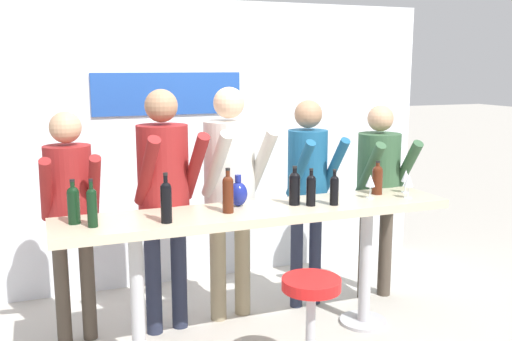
{
  "coord_description": "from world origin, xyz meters",
  "views": [
    {
      "loc": [
        -1.38,
        -3.52,
        1.94
      ],
      "look_at": [
        0.0,
        0.08,
        1.23
      ],
      "focal_mm": 40.0,
      "sensor_mm": 36.0,
      "label": 1
    }
  ],
  "objects_px": {
    "wine_bottle_7": "(377,178)",
    "wine_glass_2": "(371,181)",
    "wine_glass_1": "(409,181)",
    "person_center_right": "(379,181)",
    "person_center_left": "(230,178)",
    "decorative_vase": "(238,193)",
    "wine_glass_0": "(406,177)",
    "wine_bottle_5": "(73,203)",
    "wine_bottle_6": "(295,187)",
    "wine_bottle_2": "(228,192)",
    "person_far_left": "(70,201)",
    "wine_bottle_0": "(92,205)",
    "person_center": "(308,179)",
    "wine_bottle_1": "(166,200)",
    "bar_stool": "(311,313)",
    "tasting_table": "(260,230)",
    "person_left": "(164,184)",
    "wine_bottle_4": "(311,189)",
    "wine_bottle_3": "(334,189)"
  },
  "relations": [
    {
      "from": "person_left",
      "to": "decorative_vase",
      "type": "distance_m",
      "value": 0.54
    },
    {
      "from": "person_left",
      "to": "wine_bottle_6",
      "type": "xyz_separation_m",
      "value": [
        0.83,
        -0.4,
        0.0
      ]
    },
    {
      "from": "wine_glass_0",
      "to": "person_center_left",
      "type": "bearing_deg",
      "value": 162.24
    },
    {
      "from": "person_left",
      "to": "person_center",
      "type": "relative_size",
      "value": 1.06
    },
    {
      "from": "person_far_left",
      "to": "wine_bottle_5",
      "type": "relative_size",
      "value": 5.88
    },
    {
      "from": "bar_stool",
      "to": "person_center",
      "type": "height_order",
      "value": "person_center"
    },
    {
      "from": "wine_bottle_1",
      "to": "person_center",
      "type": "bearing_deg",
      "value": 25.01
    },
    {
      "from": "wine_bottle_1",
      "to": "wine_bottle_7",
      "type": "height_order",
      "value": "wine_bottle_1"
    },
    {
      "from": "person_center_left",
      "to": "person_center",
      "type": "xyz_separation_m",
      "value": [
        0.64,
        -0.01,
        -0.05
      ]
    },
    {
      "from": "person_center",
      "to": "wine_bottle_4",
      "type": "relative_size",
      "value": 6.37
    },
    {
      "from": "person_center_left",
      "to": "decorative_vase",
      "type": "bearing_deg",
      "value": -108.07
    },
    {
      "from": "wine_bottle_6",
      "to": "tasting_table",
      "type": "bearing_deg",
      "value": -177.03
    },
    {
      "from": "tasting_table",
      "to": "person_left",
      "type": "height_order",
      "value": "person_left"
    },
    {
      "from": "person_center_right",
      "to": "decorative_vase",
      "type": "relative_size",
      "value": 7.39
    },
    {
      "from": "wine_bottle_5",
      "to": "wine_glass_0",
      "type": "distance_m",
      "value": 2.43
    },
    {
      "from": "person_left",
      "to": "wine_glass_1",
      "type": "xyz_separation_m",
      "value": [
        1.7,
        -0.52,
        -0.0
      ]
    },
    {
      "from": "wine_bottle_5",
      "to": "wine_bottle_6",
      "type": "distance_m",
      "value": 1.47
    },
    {
      "from": "wine_bottle_4",
      "to": "wine_glass_2",
      "type": "xyz_separation_m",
      "value": [
        0.51,
        0.05,
        0.0
      ]
    },
    {
      "from": "wine_bottle_7",
      "to": "wine_glass_2",
      "type": "bearing_deg",
      "value": -140.75
    },
    {
      "from": "wine_glass_0",
      "to": "wine_bottle_0",
      "type": "bearing_deg",
      "value": -177.0
    },
    {
      "from": "wine_bottle_1",
      "to": "decorative_vase",
      "type": "relative_size",
      "value": 1.43
    },
    {
      "from": "wine_bottle_0",
      "to": "wine_glass_0",
      "type": "distance_m",
      "value": 2.33
    },
    {
      "from": "person_center_right",
      "to": "wine_bottle_2",
      "type": "relative_size",
      "value": 5.41
    },
    {
      "from": "wine_bottle_5",
      "to": "wine_bottle_3",
      "type": "bearing_deg",
      "value": -4.9
    },
    {
      "from": "person_far_left",
      "to": "wine_glass_1",
      "type": "xyz_separation_m",
      "value": [
        2.34,
        -0.58,
        0.08
      ]
    },
    {
      "from": "bar_stool",
      "to": "wine_bottle_1",
      "type": "bearing_deg",
      "value": 151.51
    },
    {
      "from": "wine_bottle_1",
      "to": "person_center_right",
      "type": "bearing_deg",
      "value": 15.93
    },
    {
      "from": "person_center_left",
      "to": "wine_glass_1",
      "type": "height_order",
      "value": "person_center_left"
    },
    {
      "from": "wine_bottle_1",
      "to": "wine_bottle_4",
      "type": "relative_size",
      "value": 1.2
    },
    {
      "from": "person_left",
      "to": "wine_bottle_0",
      "type": "relative_size",
      "value": 6.02
    },
    {
      "from": "person_center",
      "to": "wine_glass_0",
      "type": "xyz_separation_m",
      "value": [
        0.63,
        -0.4,
        0.05
      ]
    },
    {
      "from": "decorative_vase",
      "to": "person_center_right",
      "type": "bearing_deg",
      "value": 12.34
    },
    {
      "from": "person_center_right",
      "to": "person_far_left",
      "type": "bearing_deg",
      "value": -179.15
    },
    {
      "from": "bar_stool",
      "to": "wine_bottle_4",
      "type": "distance_m",
      "value": 0.87
    },
    {
      "from": "wine_bottle_6",
      "to": "wine_glass_2",
      "type": "bearing_deg",
      "value": -1.7
    },
    {
      "from": "person_center_right",
      "to": "wine_glass_0",
      "type": "relative_size",
      "value": 9.18
    },
    {
      "from": "wine_bottle_3",
      "to": "wine_bottle_1",
      "type": "bearing_deg",
      "value": -178.41
    },
    {
      "from": "wine_bottle_0",
      "to": "decorative_vase",
      "type": "relative_size",
      "value": 1.34
    },
    {
      "from": "person_far_left",
      "to": "decorative_vase",
      "type": "relative_size",
      "value": 7.45
    },
    {
      "from": "wine_bottle_6",
      "to": "wine_bottle_7",
      "type": "height_order",
      "value": "wine_bottle_6"
    },
    {
      "from": "tasting_table",
      "to": "wine_bottle_0",
      "type": "relative_size",
      "value": 9.29
    },
    {
      "from": "wine_bottle_5",
      "to": "wine_bottle_6",
      "type": "xyz_separation_m",
      "value": [
        1.47,
        -0.04,
        -0.0
      ]
    },
    {
      "from": "bar_stool",
      "to": "wine_bottle_6",
      "type": "xyz_separation_m",
      "value": [
        0.14,
        0.57,
        0.67
      ]
    },
    {
      "from": "person_center_right",
      "to": "wine_bottle_6",
      "type": "xyz_separation_m",
      "value": [
        -0.95,
        -0.4,
        0.1
      ]
    },
    {
      "from": "wine_bottle_7",
      "to": "wine_glass_0",
      "type": "bearing_deg",
      "value": -8.16
    },
    {
      "from": "wine_bottle_6",
      "to": "wine_glass_1",
      "type": "relative_size",
      "value": 1.55
    },
    {
      "from": "wine_bottle_1",
      "to": "wine_bottle_3",
      "type": "height_order",
      "value": "wine_bottle_1"
    },
    {
      "from": "wine_glass_1",
      "to": "person_center_right",
      "type": "bearing_deg",
      "value": 81.19
    },
    {
      "from": "person_center_right",
      "to": "wine_bottle_4",
      "type": "bearing_deg",
      "value": -148.97
    },
    {
      "from": "wine_bottle_3",
      "to": "wine_glass_2",
      "type": "height_order",
      "value": "wine_bottle_3"
    }
  ]
}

